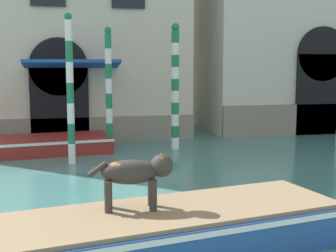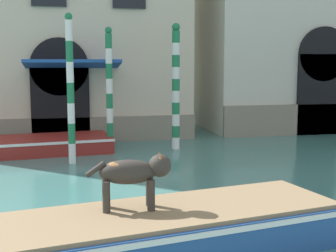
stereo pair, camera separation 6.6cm
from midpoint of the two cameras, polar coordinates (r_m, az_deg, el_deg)
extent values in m
cube|color=gray|center=(16.60, -13.71, -0.58)|extent=(10.08, 0.16, 0.90)
cube|color=black|center=(16.48, -12.86, 2.45)|extent=(1.97, 0.14, 2.65)
cylinder|color=black|center=(16.42, -12.99, 7.06)|extent=(1.97, 0.14, 1.97)
cube|color=#1E4C99|center=(15.78, -11.43, 7.43)|extent=(3.11, 1.40, 0.29)
cube|color=black|center=(19.12, 18.37, 3.65)|extent=(2.08, 0.14, 3.12)
cylinder|color=black|center=(19.09, 18.56, 8.32)|extent=(2.08, 0.14, 2.08)
cube|color=#234C8C|center=(6.76, -6.89, -13.82)|extent=(7.31, 2.93, 0.60)
cube|color=white|center=(6.67, -6.92, -11.91)|extent=(7.34, 2.96, 0.08)
cube|color=#8C7251|center=(6.65, -6.94, -11.17)|extent=(7.07, 2.76, 0.06)
cylinder|color=#332D28|center=(7.03, -1.99, -7.89)|extent=(0.11, 0.11, 0.45)
cylinder|color=#332D28|center=(6.79, -1.79, -8.45)|extent=(0.11, 0.11, 0.45)
cylinder|color=#332D28|center=(7.00, -7.26, -8.01)|extent=(0.11, 0.11, 0.45)
cylinder|color=#332D28|center=(6.76, -7.25, -8.58)|extent=(0.11, 0.11, 0.45)
ellipsoid|color=#332D28|center=(6.80, -4.60, -5.60)|extent=(0.87, 0.43, 0.36)
ellipsoid|color=brown|center=(6.78, -5.68, -4.81)|extent=(0.39, 0.28, 0.13)
sphere|color=#332D28|center=(6.82, -0.71, -4.85)|extent=(0.34, 0.34, 0.34)
cone|color=brown|center=(6.88, -0.80, -3.66)|extent=(0.10, 0.10, 0.13)
cone|color=brown|center=(6.70, -0.62, -3.96)|extent=(0.10, 0.10, 0.13)
cylinder|color=#332D28|center=(6.78, -8.52, -5.23)|extent=(0.30, 0.10, 0.24)
cube|color=maroon|center=(15.06, -16.18, -2.29)|extent=(5.00, 2.42, 0.49)
cube|color=white|center=(15.03, -16.21, -1.60)|extent=(5.03, 2.45, 0.08)
cube|color=#9EA3A8|center=(15.06, -16.18, -2.38)|extent=(2.79, 1.70, 0.44)
cylinder|color=white|center=(13.28, -11.45, -3.28)|extent=(0.19, 0.19, 0.56)
cylinder|color=#1E7247|center=(13.19, -11.52, -0.89)|extent=(0.19, 0.19, 0.56)
cylinder|color=white|center=(13.12, -11.58, 1.53)|extent=(0.19, 0.19, 0.56)
cylinder|color=#1E7247|center=(13.07, -11.65, 3.97)|extent=(0.19, 0.19, 0.56)
cylinder|color=white|center=(13.05, -11.72, 6.43)|extent=(0.19, 0.19, 0.56)
cylinder|color=#1E7247|center=(13.05, -11.78, 8.89)|extent=(0.19, 0.19, 0.56)
cylinder|color=white|center=(13.08, -11.85, 11.34)|extent=(0.19, 0.19, 0.56)
sphere|color=#1E7247|center=(13.11, -11.90, 12.95)|extent=(0.20, 0.20, 0.20)
cylinder|color=white|center=(14.79, -6.93, -2.27)|extent=(0.20, 0.20, 0.46)
cylinder|color=#1E7247|center=(14.72, -6.96, -0.51)|extent=(0.20, 0.20, 0.46)
cylinder|color=white|center=(14.66, -6.98, 1.27)|extent=(0.20, 0.20, 0.46)
cylinder|color=#1E7247|center=(14.62, -7.01, 3.05)|extent=(0.20, 0.20, 0.46)
cylinder|color=white|center=(14.59, -7.04, 4.85)|extent=(0.20, 0.20, 0.46)
cylinder|color=#1E7247|center=(14.57, -7.07, 6.65)|extent=(0.20, 0.20, 0.46)
cylinder|color=white|center=(14.57, -7.10, 8.46)|extent=(0.20, 0.20, 0.46)
cylinder|color=#1E7247|center=(14.58, -7.13, 10.26)|extent=(0.20, 0.20, 0.46)
sphere|color=#1E7247|center=(14.60, -7.15, 11.52)|extent=(0.21, 0.21, 0.21)
cylinder|color=white|center=(15.24, 1.07, -2.08)|extent=(0.25, 0.25, 0.38)
cylinder|color=#1E7247|center=(15.18, 1.07, -0.67)|extent=(0.25, 0.25, 0.38)
cylinder|color=white|center=(15.13, 1.08, 0.75)|extent=(0.25, 0.25, 0.38)
cylinder|color=#1E7247|center=(15.09, 1.08, 2.18)|extent=(0.25, 0.25, 0.38)
cylinder|color=white|center=(15.05, 1.08, 3.61)|extent=(0.25, 0.25, 0.38)
cylinder|color=#1E7247|center=(15.03, 1.09, 5.05)|extent=(0.25, 0.25, 0.38)
cylinder|color=white|center=(15.02, 1.09, 6.49)|extent=(0.25, 0.25, 0.38)
cylinder|color=#1E7247|center=(15.02, 1.09, 7.94)|extent=(0.25, 0.25, 0.38)
cylinder|color=white|center=(15.02, 1.10, 9.38)|extent=(0.25, 0.25, 0.38)
cylinder|color=#1E7247|center=(15.04, 1.10, 10.82)|extent=(0.25, 0.25, 0.38)
sphere|color=#1E7247|center=(15.06, 1.11, 11.96)|extent=(0.26, 0.26, 0.26)
camera|label=1|loc=(0.03, -89.84, 0.02)|focal=50.00mm
camera|label=2|loc=(0.03, 90.16, -0.02)|focal=50.00mm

